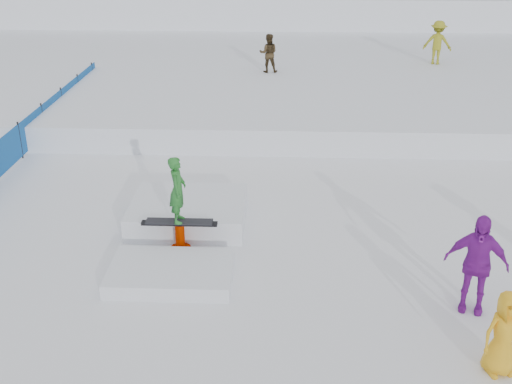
{
  "coord_description": "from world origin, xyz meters",
  "views": [
    {
      "loc": [
        1.03,
        -10.55,
        6.7
      ],
      "look_at": [
        0.5,
        2.0,
        1.1
      ],
      "focal_mm": 45.0,
      "sensor_mm": 36.0,
      "label": 1
    }
  ],
  "objects_px": {
    "safety_fence": "(20,140)",
    "spectator_yellow": "(505,333)",
    "spectator_purple": "(476,264)",
    "walker_olive": "(268,53)",
    "walker_ygreen": "(437,43)",
    "jib_rail_feature": "(184,225)"
  },
  "relations": [
    {
      "from": "walker_olive",
      "to": "jib_rail_feature",
      "type": "bearing_deg",
      "value": 81.62
    },
    {
      "from": "spectator_purple",
      "to": "spectator_yellow",
      "type": "distance_m",
      "value": 1.74
    },
    {
      "from": "walker_olive",
      "to": "spectator_purple",
      "type": "height_order",
      "value": "walker_olive"
    },
    {
      "from": "safety_fence",
      "to": "walker_ygreen",
      "type": "height_order",
      "value": "walker_ygreen"
    },
    {
      "from": "walker_ygreen",
      "to": "spectator_yellow",
      "type": "distance_m",
      "value": 18.44
    },
    {
      "from": "spectator_yellow",
      "to": "safety_fence",
      "type": "bearing_deg",
      "value": 127.95
    },
    {
      "from": "spectator_purple",
      "to": "walker_olive",
      "type": "bearing_deg",
      "value": 122.35
    },
    {
      "from": "jib_rail_feature",
      "to": "safety_fence",
      "type": "bearing_deg",
      "value": 139.33
    },
    {
      "from": "walker_olive",
      "to": "spectator_yellow",
      "type": "relative_size",
      "value": 1.02
    },
    {
      "from": "safety_fence",
      "to": "walker_olive",
      "type": "distance_m",
      "value": 10.34
    },
    {
      "from": "walker_olive",
      "to": "walker_ygreen",
      "type": "distance_m",
      "value": 7.02
    },
    {
      "from": "walker_olive",
      "to": "walker_ygreen",
      "type": "height_order",
      "value": "walker_ygreen"
    },
    {
      "from": "spectator_yellow",
      "to": "jib_rail_feature",
      "type": "distance_m",
      "value": 7.03
    },
    {
      "from": "walker_olive",
      "to": "walker_ygreen",
      "type": "relative_size",
      "value": 0.85
    },
    {
      "from": "spectator_yellow",
      "to": "jib_rail_feature",
      "type": "relative_size",
      "value": 0.33
    },
    {
      "from": "safety_fence",
      "to": "spectator_yellow",
      "type": "bearing_deg",
      "value": -39.01
    },
    {
      "from": "spectator_purple",
      "to": "walker_ygreen",
      "type": "bearing_deg",
      "value": 97.52
    },
    {
      "from": "walker_ygreen",
      "to": "spectator_yellow",
      "type": "bearing_deg",
      "value": 99.93
    },
    {
      "from": "walker_ygreen",
      "to": "walker_olive",
      "type": "bearing_deg",
      "value": 32.69
    },
    {
      "from": "safety_fence",
      "to": "spectator_purple",
      "type": "relative_size",
      "value": 8.47
    },
    {
      "from": "safety_fence",
      "to": "spectator_purple",
      "type": "bearing_deg",
      "value": -33.15
    },
    {
      "from": "walker_ygreen",
      "to": "jib_rail_feature",
      "type": "height_order",
      "value": "walker_ygreen"
    }
  ]
}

